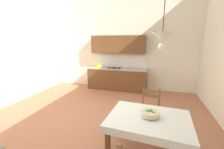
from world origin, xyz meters
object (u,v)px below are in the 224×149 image
(dining_chair_kitchen_side, at_px, (150,110))
(pendant_lamp, at_px, (162,38))
(dining_table, at_px, (148,124))
(fruit_bowl, at_px, (150,113))
(kitchen_cabinetry, at_px, (117,69))

(dining_chair_kitchen_side, relative_size, pendant_lamp, 1.16)
(dining_table, xyz_separation_m, fruit_bowl, (0.01, 0.03, 0.18))
(kitchen_cabinetry, relative_size, dining_chair_kitchen_side, 2.60)
(dining_table, height_order, dining_chair_kitchen_side, dining_chair_kitchen_side)
(kitchen_cabinetry, bearing_deg, dining_table, -67.92)
(kitchen_cabinetry, height_order, dining_chair_kitchen_side, kitchen_cabinetry)
(dining_chair_kitchen_side, bearing_deg, fruit_bowl, -89.89)
(dining_table, relative_size, fruit_bowl, 4.65)
(dining_chair_kitchen_side, bearing_deg, dining_table, -90.80)
(pendant_lamp, bearing_deg, dining_chair_kitchen_side, 97.11)
(kitchen_cabinetry, xyz_separation_m, dining_chair_kitchen_side, (1.44, -2.57, -0.41))
(dining_chair_kitchen_side, xyz_separation_m, pendant_lamp, (0.11, -0.89, 1.60))
(fruit_bowl, bearing_deg, pendant_lamp, 14.06)
(kitchen_cabinetry, xyz_separation_m, pendant_lamp, (1.55, -3.47, 1.19))
(dining_chair_kitchen_side, distance_m, pendant_lamp, 1.84)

